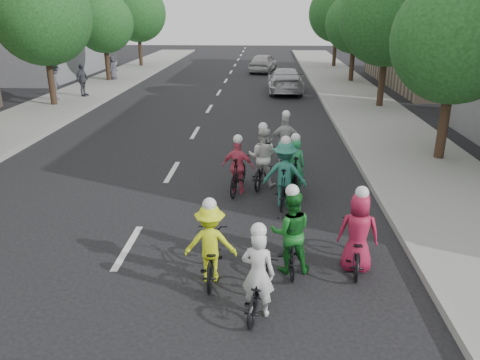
# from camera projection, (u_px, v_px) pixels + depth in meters

# --- Properties ---
(ground) EXTENTS (120.00, 120.00, 0.00)m
(ground) POSITION_uv_depth(u_px,v_px,m) (128.00, 247.00, 10.14)
(ground) COLOR black
(ground) RESTS_ON ground
(sidewalk_left) EXTENTS (4.00, 80.00, 0.15)m
(sidewalk_left) POSITION_uv_depth(u_px,v_px,m) (9.00, 128.00, 19.91)
(sidewalk_left) COLOR gray
(sidewalk_left) RESTS_ON ground
(curb_left) EXTENTS (0.18, 80.00, 0.18)m
(curb_left) POSITION_uv_depth(u_px,v_px,m) (53.00, 129.00, 19.80)
(curb_left) COLOR #999993
(curb_left) RESTS_ON ground
(sidewalk_right) EXTENTS (4.00, 80.00, 0.15)m
(sidewalk_right) POSITION_uv_depth(u_px,v_px,m) (390.00, 134.00, 19.06)
(sidewalk_right) COLOR gray
(sidewalk_right) RESTS_ON ground
(curb_right) EXTENTS (0.18, 80.00, 0.18)m
(curb_right) POSITION_uv_depth(u_px,v_px,m) (341.00, 133.00, 19.16)
(curb_right) COLOR #999993
(curb_right) RESTS_ON ground
(bldg_sw) EXTENTS (10.00, 14.00, 8.00)m
(bldg_sw) POSITION_uv_depth(u_px,v_px,m) (21.00, 21.00, 35.86)
(bldg_sw) COLOR slate
(bldg_sw) RESTS_ON ground
(bldg_se) EXTENTS (10.00, 14.00, 8.00)m
(bldg_se) POSITION_uv_depth(u_px,v_px,m) (469.00, 23.00, 30.41)
(bldg_se) COLOR gray
(bldg_se) RESTS_ON ground
(tree_l_3) EXTENTS (4.80, 4.80, 6.93)m
(tree_l_3) POSITION_uv_depth(u_px,v_px,m) (42.00, 16.00, 23.08)
(tree_l_3) COLOR black
(tree_l_3) RESTS_ON ground
(tree_l_4) EXTENTS (4.00, 4.00, 5.97)m
(tree_l_4) POSITION_uv_depth(u_px,v_px,m) (104.00, 23.00, 31.71)
(tree_l_4) COLOR black
(tree_l_4) RESTS_ON ground
(tree_l_5) EXTENTS (4.80, 4.80, 6.93)m
(tree_l_5) POSITION_uv_depth(u_px,v_px,m) (138.00, 13.00, 39.95)
(tree_l_5) COLOR black
(tree_l_5) RESTS_ON ground
(tree_r_0) EXTENTS (4.00, 4.00, 5.97)m
(tree_r_0) POSITION_uv_depth(u_px,v_px,m) (456.00, 40.00, 14.49)
(tree_r_0) COLOR black
(tree_r_0) RESTS_ON ground
(tree_r_1) EXTENTS (4.80, 4.80, 6.93)m
(tree_r_1) POSITION_uv_depth(u_px,v_px,m) (388.00, 16.00, 22.74)
(tree_r_1) COLOR black
(tree_r_1) RESTS_ON ground
(tree_r_2) EXTENTS (4.00, 4.00, 5.97)m
(tree_r_2) POSITION_uv_depth(u_px,v_px,m) (355.00, 23.00, 31.37)
(tree_r_2) COLOR black
(tree_r_2) RESTS_ON ground
(tree_r_3) EXTENTS (4.80, 4.80, 6.93)m
(tree_r_3) POSITION_uv_depth(u_px,v_px,m) (337.00, 13.00, 39.61)
(tree_r_3) COLOR black
(tree_r_3) RESTS_ON ground
(cyclist_0) EXTENTS (0.81, 1.59, 1.69)m
(cyclist_0) POSITION_uv_depth(u_px,v_px,m) (258.00, 283.00, 7.83)
(cyclist_0) COLOR black
(cyclist_0) RESTS_ON ground
(cyclist_1) EXTENTS (0.84, 1.69, 1.81)m
(cyclist_1) POSITION_uv_depth(u_px,v_px,m) (290.00, 238.00, 9.09)
(cyclist_1) COLOR black
(cyclist_1) RESTS_ON ground
(cyclist_2) EXTENTS (1.00, 1.66, 1.68)m
(cyclist_2) POSITION_uv_depth(u_px,v_px,m) (211.00, 249.00, 8.79)
(cyclist_2) COLOR black
(cyclist_2) RESTS_ON ground
(cyclist_3) EXTENTS (0.95, 1.81, 1.68)m
(cyclist_3) POSITION_uv_depth(u_px,v_px,m) (238.00, 171.00, 13.01)
(cyclist_3) COLOR black
(cyclist_3) RESTS_ON ground
(cyclist_4) EXTENTS (0.85, 1.73, 1.76)m
(cyclist_4) POSITION_uv_depth(u_px,v_px,m) (357.00, 240.00, 9.14)
(cyclist_4) COLOR black
(cyclist_4) RESTS_ON ground
(cyclist_5) EXTENTS (0.64, 1.92, 1.73)m
(cyclist_5) POSITION_uv_depth(u_px,v_px,m) (294.00, 171.00, 12.97)
(cyclist_5) COLOR black
(cyclist_5) RESTS_ON ground
(cyclist_6) EXTENTS (1.05, 2.04, 1.88)m
(cyclist_6) POSITION_uv_depth(u_px,v_px,m) (262.00, 163.00, 13.56)
(cyclist_6) COLOR black
(cyclist_6) RESTS_ON ground
(cyclist_7) EXTENTS (1.19, 1.84, 1.88)m
(cyclist_7) POSITION_uv_depth(u_px,v_px,m) (284.00, 179.00, 12.12)
(cyclist_7) COLOR black
(cyclist_7) RESTS_ON ground
(cyclist_8) EXTENTS (1.06, 1.90, 1.89)m
(cyclist_8) POSITION_uv_depth(u_px,v_px,m) (285.00, 148.00, 15.08)
(cyclist_8) COLOR black
(cyclist_8) RESTS_ON ground
(follow_car_lead) EXTENTS (2.12, 5.15, 1.49)m
(follow_car_lead) POSITION_uv_depth(u_px,v_px,m) (285.00, 80.00, 28.76)
(follow_car_lead) COLOR #B5B6BA
(follow_car_lead) RESTS_ON ground
(follow_car_trail) EXTENTS (2.54, 4.62, 1.49)m
(follow_car_trail) POSITION_uv_depth(u_px,v_px,m) (263.00, 63.00, 37.99)
(follow_car_trail) COLOR silver
(follow_car_trail) RESTS_ON ground
(spectator_0) EXTENTS (1.04, 1.38, 1.90)m
(spectator_0) POSITION_uv_depth(u_px,v_px,m) (56.00, 82.00, 25.52)
(spectator_0) COLOR #555563
(spectator_0) RESTS_ON sidewalk_left
(spectator_1) EXTENTS (0.62, 1.13, 1.83)m
(spectator_1) POSITION_uv_depth(u_px,v_px,m) (82.00, 80.00, 26.59)
(spectator_1) COLOR #4A4C57
(spectator_1) RESTS_ON sidewalk_left
(spectator_2) EXTENTS (0.60, 0.85, 1.63)m
(spectator_2) POSITION_uv_depth(u_px,v_px,m) (113.00, 67.00, 33.08)
(spectator_2) COLOR #4A4955
(spectator_2) RESTS_ON sidewalk_left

